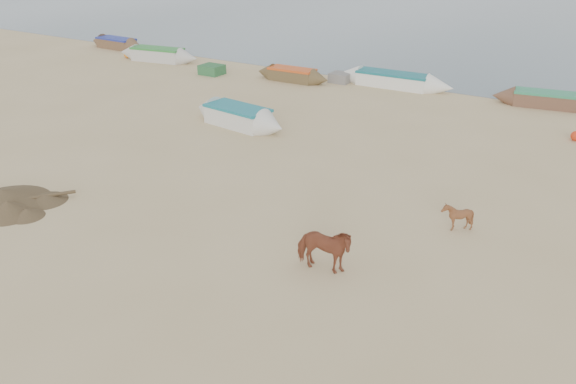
# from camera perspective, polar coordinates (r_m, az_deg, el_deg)

# --- Properties ---
(ground) EXTENTS (140.00, 140.00, 0.00)m
(ground) POSITION_cam_1_polar(r_m,az_deg,el_deg) (15.43, -7.90, -8.81)
(ground) COLOR tan
(ground) RESTS_ON ground
(cow_adult) EXTENTS (1.74, 1.00, 1.39)m
(cow_adult) POSITION_cam_1_polar(r_m,az_deg,el_deg) (15.30, 3.63, -5.81)
(cow_adult) COLOR brown
(cow_adult) RESTS_ON ground
(calf_front) EXTENTS (0.91, 0.83, 0.92)m
(calf_front) POSITION_cam_1_polar(r_m,az_deg,el_deg) (18.19, 16.81, -2.40)
(calf_front) COLOR brown
(calf_front) RESTS_ON ground
(near_canoe) EXTENTS (5.60, 2.12, 0.93)m
(near_canoe) POSITION_cam_1_polar(r_m,az_deg,el_deg) (26.96, -5.12, 7.69)
(near_canoe) COLOR silver
(near_canoe) RESTS_ON ground
(debris_pile) EXTENTS (3.12, 3.12, 0.53)m
(debris_pile) POSITION_cam_1_polar(r_m,az_deg,el_deg) (21.45, -26.93, -0.44)
(debris_pile) COLOR brown
(debris_pile) RESTS_ON ground
(waterline_canoes) EXTENTS (59.88, 5.18, 0.93)m
(waterline_canoes) POSITION_cam_1_polar(r_m,az_deg,el_deg) (32.05, 17.11, 9.48)
(waterline_canoes) COLOR brown
(waterline_canoes) RESTS_ON ground
(beach_clutter) EXTENTS (47.31, 4.94, 0.64)m
(beach_clutter) POSITION_cam_1_polar(r_m,az_deg,el_deg) (30.59, 22.83, 7.62)
(beach_clutter) COLOR #2C6237
(beach_clutter) RESTS_ON ground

